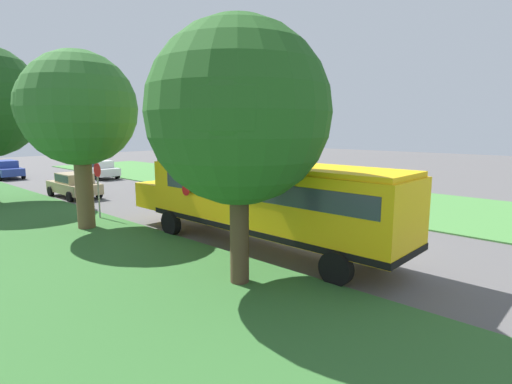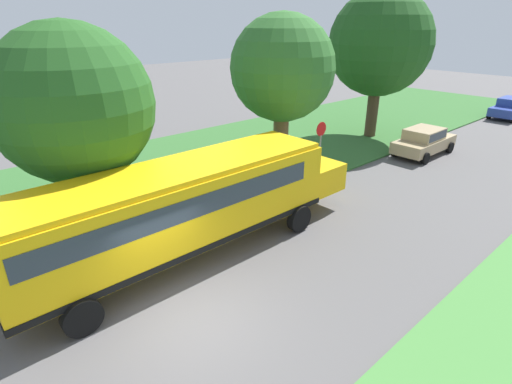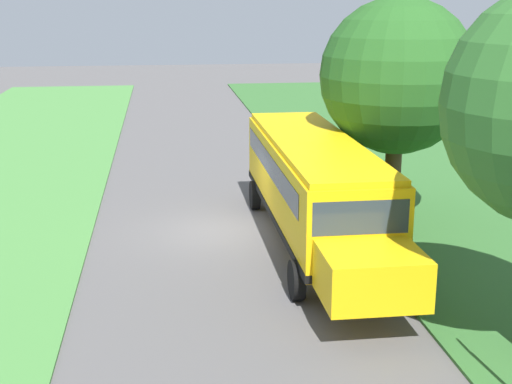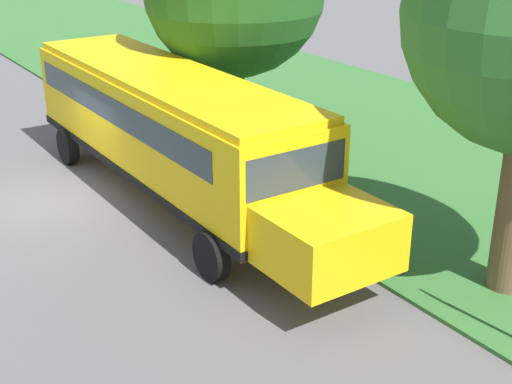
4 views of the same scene
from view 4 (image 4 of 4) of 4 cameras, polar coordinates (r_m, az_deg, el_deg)
name	(u,v)px [view 4 (image 4 of 4)]	position (r m, az deg, el deg)	size (l,w,h in m)	color
ground_plane	(47,201)	(18.40, -16.40, -0.68)	(120.00, 120.00, 0.00)	#565454
grass_verge	(353,130)	(23.08, 7.75, 4.92)	(12.00, 80.00, 0.08)	#33662D
school_bus	(171,125)	(17.18, -6.78, 5.32)	(2.84, 12.42, 3.16)	yellow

